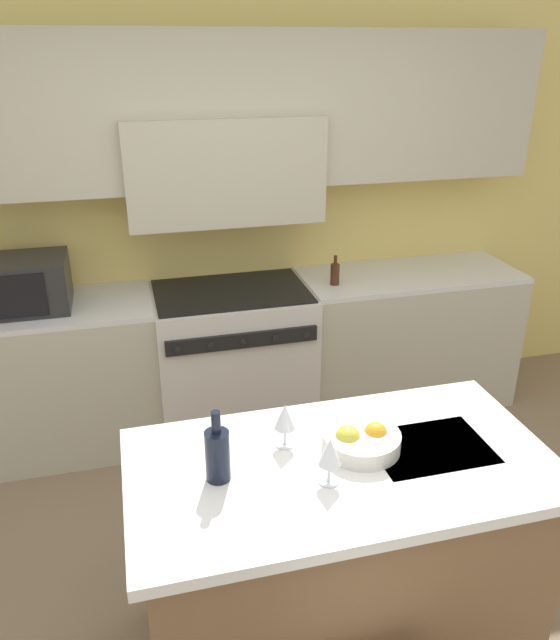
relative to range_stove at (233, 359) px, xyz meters
name	(u,v)px	position (x,y,z in m)	size (l,w,h in m)	color
back_cabinetry	(219,172)	(0.00, 0.27, 1.14)	(10.00, 0.46, 2.70)	#DBC166
back_counter	(233,358)	(0.00, 0.02, 0.00)	(3.83, 0.62, 0.94)	#B2AD93
range_stove	(233,359)	(0.00, 0.00, 0.00)	(0.96, 0.70, 0.94)	beige
microwave	(19,284)	(-1.19, 0.02, 0.62)	(0.53, 0.39, 0.29)	black
kitchen_island	(337,557)	(0.09, -1.76, 0.00)	(1.56, 0.82, 0.93)	brown
wine_bottle	(217,454)	(-0.37, -1.74, 0.56)	(0.09, 0.09, 0.27)	black
wine_glass_near	(329,453)	(0.00, -1.86, 0.58)	(0.08, 0.08, 0.18)	white
wine_glass_far	(285,418)	(-0.09, -1.61, 0.58)	(0.08, 0.08, 0.18)	white
fruit_bowl	(361,440)	(0.18, -1.70, 0.50)	(0.29, 0.29, 0.10)	silver
oil_bottle_on_counter	(335,274)	(0.65, -0.06, 0.54)	(0.06, 0.06, 0.19)	#422314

